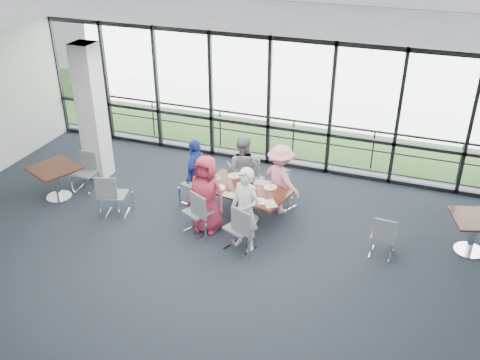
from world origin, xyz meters
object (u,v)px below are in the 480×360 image
(main_table, at_px, (245,195))
(diner_far_left, at_px, (242,169))
(diner_near_right, at_px, (245,210))
(diner_far_right, at_px, (280,179))
(chair_spare_la, at_px, (115,195))
(diner_end, at_px, (196,172))
(chair_spare_lb, at_px, (84,173))
(chair_spare_r, at_px, (383,236))
(structural_column, at_px, (92,113))
(chair_main_end, at_px, (195,184))
(chair_main_nr, at_px, (240,228))
(diner_near_left, at_px, (206,194))
(chair_main_nl, at_px, (198,212))
(chair_main_fr, at_px, (284,190))
(chair_main_fl, at_px, (254,179))
(side_table_left, at_px, (55,172))
(side_table_right, at_px, (475,223))

(main_table, relative_size, diner_far_left, 1.28)
(diner_near_right, bearing_deg, main_table, 127.71)
(diner_far_right, relative_size, chair_spare_la, 1.62)
(diner_end, xyz_separation_m, chair_spare_lb, (-2.63, -0.36, -0.32))
(main_table, xyz_separation_m, chair_spare_r, (2.82, -0.26, -0.18))
(main_table, xyz_separation_m, diner_near_right, (0.33, -0.92, 0.23))
(structural_column, relative_size, chair_spare_la, 3.38)
(chair_main_end, bearing_deg, chair_spare_r, 100.90)
(chair_main_nr, bearing_deg, structural_column, -178.71)
(structural_column, bearing_deg, chair_main_nr, -22.09)
(diner_near_left, distance_m, diner_end, 1.07)
(diner_near_right, height_order, chair_spare_r, diner_near_right)
(chair_spare_lb, bearing_deg, chair_spare_la, 145.53)
(diner_end, relative_size, chair_main_nl, 1.58)
(diner_far_right, bearing_deg, chair_spare_r, -173.46)
(diner_far_left, height_order, chair_main_fr, diner_far_left)
(chair_main_fl, distance_m, chair_spare_la, 3.01)
(chair_main_end, xyz_separation_m, chair_spare_r, (4.07, -0.55, -0.04))
(diner_end, relative_size, chair_main_fl, 1.78)
(side_table_left, xyz_separation_m, chair_main_fl, (4.07, 1.57, -0.22))
(diner_near_left, xyz_separation_m, chair_main_nl, (-0.12, -0.16, -0.33))
(main_table, height_order, side_table_left, same)
(structural_column, xyz_separation_m, chair_spare_la, (1.34, -1.43, -1.13))
(main_table, xyz_separation_m, chair_main_fr, (0.61, 0.80, -0.20))
(diner_near_left, bearing_deg, chair_main_fr, 52.97)
(side_table_left, xyz_separation_m, chair_main_nl, (3.51, -0.19, -0.16))
(chair_main_nr, bearing_deg, diner_near_left, 176.72)
(chair_main_end, height_order, chair_spare_r, chair_main_end)
(chair_main_fr, distance_m, chair_main_end, 1.94)
(chair_main_nl, distance_m, chair_main_end, 1.16)
(diner_near_right, distance_m, diner_far_right, 1.54)
(diner_far_left, relative_size, chair_spare_la, 1.61)
(chair_main_fr, bearing_deg, diner_end, 42.86)
(diner_near_right, distance_m, chair_main_fl, 2.03)
(chair_main_fl, relative_size, chair_spare_la, 0.90)
(side_table_left, relative_size, diner_near_left, 0.75)
(chair_main_fr, bearing_deg, main_table, 80.00)
(side_table_right, xyz_separation_m, chair_main_fr, (-3.77, 0.38, -0.22))
(structural_column, xyz_separation_m, diner_far_right, (4.53, -0.10, -0.84))
(structural_column, relative_size, chair_spare_r, 3.70)
(side_table_left, bearing_deg, chair_main_nl, -3.12)
(diner_near_right, height_order, chair_main_fr, diner_near_right)
(main_table, xyz_separation_m, chair_main_nl, (-0.72, -0.75, -0.13))
(diner_far_right, height_order, chair_main_fr, diner_far_right)
(diner_near_left, bearing_deg, chair_spare_la, -171.77)
(side_table_left, xyz_separation_m, chair_main_fr, (4.84, 1.36, -0.23))
(side_table_left, xyz_separation_m, diner_far_right, (4.80, 1.15, 0.12))
(chair_main_nr, distance_m, chair_spare_la, 2.90)
(chair_main_nl, xyz_separation_m, chair_main_end, (-0.54, 1.03, -0.01))
(diner_far_right, height_order, chair_spare_r, diner_far_right)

